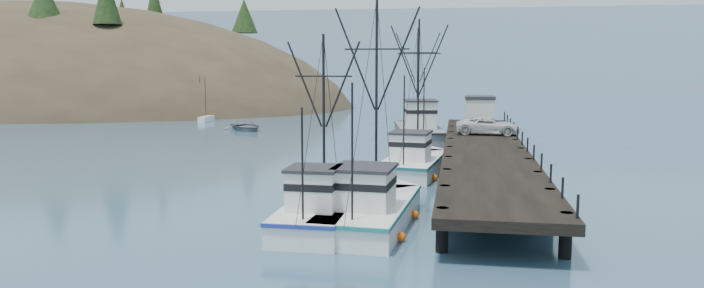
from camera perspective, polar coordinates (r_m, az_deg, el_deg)
name	(u,v)px	position (r m, az deg, el deg)	size (l,w,h in m)	color
ground	(228,219)	(34.29, -11.19, -6.68)	(400.00, 400.00, 0.00)	#325470
pier	(485,151)	(47.54, 11.98, -0.65)	(6.00, 44.00, 2.00)	black
headland	(10,127)	(140.51, -28.65, 1.38)	(134.80, 78.00, 51.00)	#382D1E
distant_ridge	(452,87)	(201.21, 9.10, 5.11)	(360.00, 40.00, 26.00)	#9EB2C6
distant_ridge_far	(309,85)	(222.34, -3.90, 5.41)	(180.00, 25.00, 18.00)	silver
moored_sailboats	(158,114)	(99.98, -17.24, 2.64)	(22.01, 20.02, 6.35)	white
trawler_near	(372,208)	(32.48, 1.79, -5.85)	(4.61, 11.84, 11.88)	white
trawler_mid	(320,211)	(31.99, -2.89, -6.07)	(3.42, 9.90, 10.05)	white
trawler_far	(415,162)	(47.33, 5.72, -1.63)	(4.92, 11.65, 11.80)	white
work_vessel	(418,132)	(63.57, 6.02, 1.10)	(6.07, 14.14, 11.98)	slate
pier_shed	(480,110)	(65.25, 11.54, 3.08)	(3.00, 3.20, 2.80)	silver
pickup_truck	(488,126)	(55.67, 12.30, 1.64)	(2.54, 5.51, 1.53)	silver
motorboat	(246,130)	(76.89, -9.63, 1.23)	(4.25, 5.95, 1.23)	slate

